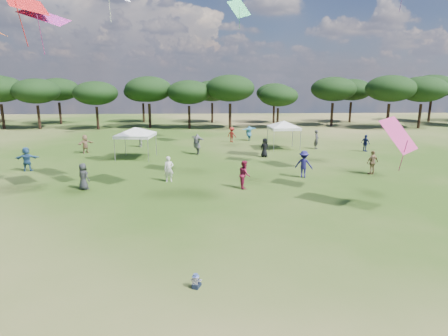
% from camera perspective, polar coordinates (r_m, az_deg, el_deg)
% --- Properties ---
extents(ground, '(140.00, 140.00, 0.00)m').
position_cam_1_polar(ground, '(11.55, -2.05, -21.99)').
color(ground, '#304C17').
rests_on(ground, ground).
extents(tree_line, '(108.78, 17.63, 7.77)m').
position_cam_1_polar(tree_line, '(56.93, -0.15, 11.85)').
color(tree_line, black).
rests_on(tree_line, ground).
extents(tent_left, '(6.11, 6.11, 3.06)m').
position_cam_1_polar(tent_left, '(33.50, -13.38, 5.87)').
color(tent_left, gray).
rests_on(tent_left, ground).
extents(tent_right, '(5.70, 5.70, 3.13)m').
position_cam_1_polar(tent_right, '(37.83, 9.15, 6.94)').
color(tent_right, gray).
rests_on(tent_right, ground).
extents(toddler, '(0.38, 0.41, 0.51)m').
position_cam_1_polar(toddler, '(12.85, -4.29, -16.88)').
color(toddler, black).
rests_on(toddler, ground).
extents(festival_crowd, '(30.17, 20.88, 1.93)m').
position_cam_1_polar(festival_crowd, '(33.34, -2.74, 3.15)').
color(festival_crowd, navy).
rests_on(festival_crowd, ground).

